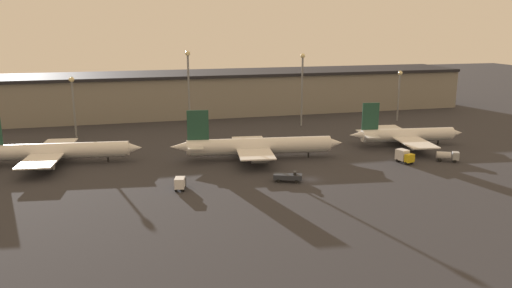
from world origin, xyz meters
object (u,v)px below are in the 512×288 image
(service_vehicle_2, at_px, (180,182))
(service_vehicle_0, at_px, (288,177))
(airplane_0, at_px, (54,151))
(service_vehicle_3, at_px, (448,156))
(airplane_1, at_px, (258,146))
(airplane_2, at_px, (406,135))
(service_vehicle_1, at_px, (404,156))

(service_vehicle_2, bearing_deg, service_vehicle_0, -78.84)
(airplane_0, distance_m, service_vehicle_0, 65.91)
(service_vehicle_0, relative_size, service_vehicle_2, 1.38)
(service_vehicle_2, xyz_separation_m, service_vehicle_3, (75.90, 5.45, -0.05))
(airplane_0, bearing_deg, service_vehicle_3, -6.38)
(airplane_1, height_order, service_vehicle_2, airplane_1)
(airplane_0, relative_size, airplane_2, 1.25)
(airplane_0, bearing_deg, service_vehicle_1, -7.01)
(airplane_2, bearing_deg, airplane_1, -168.57)
(service_vehicle_0, height_order, service_vehicle_2, service_vehicle_2)
(service_vehicle_3, bearing_deg, service_vehicle_0, -145.01)
(service_vehicle_2, bearing_deg, airplane_1, -36.02)
(airplane_1, distance_m, service_vehicle_2, 32.54)
(airplane_1, distance_m, service_vehicle_0, 22.38)
(airplane_0, bearing_deg, service_vehicle_2, -37.51)
(service_vehicle_0, bearing_deg, airplane_2, 49.35)
(airplane_0, bearing_deg, airplane_2, 3.95)
(service_vehicle_0, bearing_deg, service_vehicle_1, 33.24)
(service_vehicle_2, bearing_deg, service_vehicle_1, -70.48)
(airplane_2, distance_m, service_vehicle_1, 21.21)
(airplane_2, height_order, service_vehicle_1, airplane_2)
(service_vehicle_1, bearing_deg, service_vehicle_3, 65.65)
(airplane_0, xyz_separation_m, service_vehicle_0, (57.82, -31.54, -2.35))
(airplane_0, bearing_deg, airplane_1, -2.67)
(service_vehicle_0, bearing_deg, service_vehicle_3, 28.00)
(airplane_2, relative_size, service_vehicle_1, 6.80)
(airplane_2, relative_size, service_vehicle_0, 5.13)
(airplane_0, xyz_separation_m, service_vehicle_3, (107.29, -25.28, -1.96))
(airplane_2, bearing_deg, service_vehicle_2, -154.34)
(service_vehicle_1, bearing_deg, airplane_2, 132.31)
(airplane_1, xyz_separation_m, service_vehicle_1, (38.79, -14.01, -1.86))
(airplane_1, bearing_deg, service_vehicle_1, -12.98)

